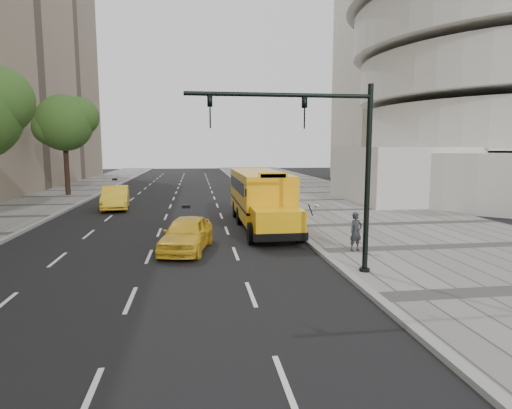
{
  "coord_description": "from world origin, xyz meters",
  "views": [
    {
      "loc": [
        0.92,
        -22.23,
        4.34
      ],
      "look_at": [
        3.5,
        -4.0,
        1.9
      ],
      "focal_mm": 30.0,
      "sensor_mm": 36.0,
      "label": 1
    }
  ],
  "objects": [
    {
      "name": "ground",
      "position": [
        0.0,
        0.0,
        0.0
      ],
      "size": [
        140.0,
        140.0,
        0.0
      ],
      "primitive_type": "plane",
      "color": "black",
      "rests_on": "ground"
    },
    {
      "name": "sidewalk_museum",
      "position": [
        12.0,
        0.0,
        0.07
      ],
      "size": [
        12.0,
        140.0,
        0.15
      ],
      "primitive_type": "cube",
      "color": "gray",
      "rests_on": "ground"
    },
    {
      "name": "curb_museum",
      "position": [
        6.0,
        0.0,
        0.07
      ],
      "size": [
        0.3,
        140.0,
        0.15
      ],
      "primitive_type": "cube",
      "color": "gray",
      "rests_on": "ground"
    },
    {
      "name": "curb_far",
      "position": [
        -8.0,
        0.0,
        0.07
      ],
      "size": [
        0.3,
        140.0,
        0.15
      ],
      "primitive_type": "cube",
      "color": "gray",
      "rests_on": "ground"
    },
    {
      "name": "guggenheim",
      "position": [
        29.37,
        18.51,
        13.58
      ],
      "size": [
        33.2,
        42.2,
        35.0
      ],
      "color": "silver",
      "rests_on": "ground"
    },
    {
      "name": "tree_c",
      "position": [
        -10.41,
        18.08,
        6.56
      ],
      "size": [
        5.54,
        4.92,
        8.99
      ],
      "color": "black",
      "rests_on": "ground"
    },
    {
      "name": "school_bus",
      "position": [
        4.5,
        1.51,
        1.76
      ],
      "size": [
        2.96,
        11.56,
        3.19
      ],
      "color": "#FDB00F",
      "rests_on": "ground"
    },
    {
      "name": "taxi_near",
      "position": [
        0.5,
        -4.24,
        0.73
      ],
      "size": [
        2.58,
        4.58,
        1.47
      ],
      "primitive_type": "imported",
      "rotation": [
        0.0,
        0.0,
        -0.21
      ],
      "color": "yellow",
      "rests_on": "ground"
    },
    {
      "name": "taxi_far",
      "position": [
        -4.77,
        9.13,
        0.82
      ],
      "size": [
        2.33,
        5.16,
        1.64
      ],
      "primitive_type": "imported",
      "rotation": [
        0.0,
        0.0,
        0.12
      ],
      "color": "yellow",
      "rests_on": "ground"
    },
    {
      "name": "pedestrian",
      "position": [
        7.37,
        -5.82,
        0.95
      ],
      "size": [
        0.67,
        0.55,
        1.6
      ],
      "primitive_type": "imported",
      "rotation": [
        0.0,
        0.0,
        0.32
      ],
      "color": "#26292D",
      "rests_on": "sidewalk_museum"
    },
    {
      "name": "traffic_signal",
      "position": [
        5.19,
        -8.67,
        4.09
      ],
      "size": [
        6.18,
        0.36,
        6.4
      ],
      "color": "black",
      "rests_on": "ground"
    }
  ]
}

